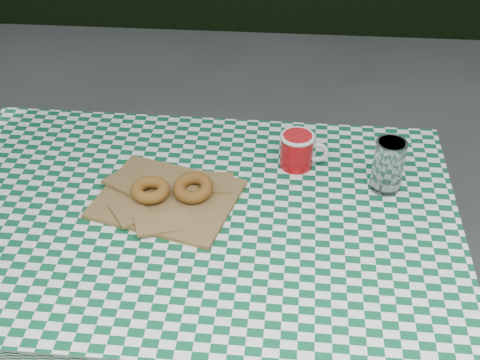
# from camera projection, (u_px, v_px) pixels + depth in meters

# --- Properties ---
(table) EXTENTS (1.21, 0.82, 0.75)m
(table) POSITION_uv_depth(u_px,v_px,m) (198.00, 323.00, 1.68)
(table) COLOR #522F1C
(table) RESTS_ON ground
(tablecloth) EXTENTS (1.23, 0.84, 0.01)m
(tablecloth) POSITION_uv_depth(u_px,v_px,m) (191.00, 214.00, 1.45)
(tablecloth) COLOR #0C522F
(tablecloth) RESTS_ON table
(paper_bag) EXTENTS (0.36, 0.32, 0.02)m
(paper_bag) POSITION_uv_depth(u_px,v_px,m) (167.00, 198.00, 1.47)
(paper_bag) COLOR olive
(paper_bag) RESTS_ON tablecloth
(bagel_front) EXTENTS (0.12, 0.12, 0.03)m
(bagel_front) POSITION_uv_depth(u_px,v_px,m) (150.00, 190.00, 1.46)
(bagel_front) COLOR #90551D
(bagel_front) RESTS_ON paper_bag
(bagel_back) EXTENTS (0.12, 0.12, 0.03)m
(bagel_back) POSITION_uv_depth(u_px,v_px,m) (193.00, 188.00, 1.47)
(bagel_back) COLOR brown
(bagel_back) RESTS_ON paper_bag
(coffee_mug) EXTENTS (0.17, 0.17, 0.09)m
(coffee_mug) POSITION_uv_depth(u_px,v_px,m) (297.00, 150.00, 1.56)
(coffee_mug) COLOR #AF0B10
(coffee_mug) RESTS_ON tablecloth
(drinking_glass) EXTENTS (0.09, 0.09, 0.13)m
(drinking_glass) POSITION_uv_depth(u_px,v_px,m) (388.00, 166.00, 1.48)
(drinking_glass) COLOR silver
(drinking_glass) RESTS_ON tablecloth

